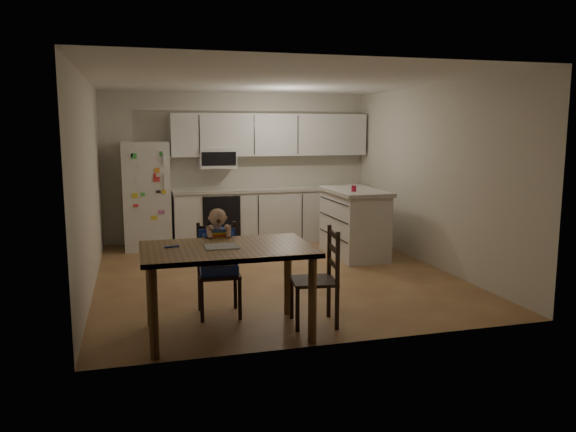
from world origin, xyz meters
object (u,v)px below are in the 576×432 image
(kitchen_island, at_px, (354,223))
(dining_table, at_px, (227,259))
(refrigerator, at_px, (147,196))
(chair_booster, at_px, (218,251))
(chair_side, at_px, (323,271))
(red_cup, at_px, (354,189))

(kitchen_island, height_order, dining_table, kitchen_island)
(kitchen_island, xyz_separation_m, dining_table, (-2.37, -2.76, 0.21))
(refrigerator, xyz_separation_m, chair_booster, (0.61, -3.54, -0.18))
(refrigerator, height_order, chair_side, refrigerator)
(chair_booster, bearing_deg, dining_table, -87.10)
(red_cup, bearing_deg, chair_booster, -139.86)
(red_cup, xyz_separation_m, dining_table, (-2.25, -2.51, -0.33))
(kitchen_island, height_order, chair_side, kitchen_island)
(kitchen_island, bearing_deg, chair_booster, -137.74)
(dining_table, bearing_deg, chair_side, 2.13)
(refrigerator, xyz_separation_m, red_cup, (2.86, -1.64, 0.20))
(red_cup, bearing_deg, refrigerator, 150.24)
(refrigerator, bearing_deg, kitchen_island, -24.98)
(kitchen_island, bearing_deg, dining_table, -130.59)
(dining_table, bearing_deg, red_cup, 48.10)
(refrigerator, distance_m, chair_side, 4.41)
(red_cup, bearing_deg, chair_side, -117.87)
(red_cup, height_order, chair_side, red_cup)
(refrigerator, relative_size, dining_table, 1.09)
(kitchen_island, xyz_separation_m, chair_side, (-1.42, -2.73, 0.03))
(chair_booster, height_order, chair_side, chair_booster)
(dining_table, height_order, chair_side, chair_side)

